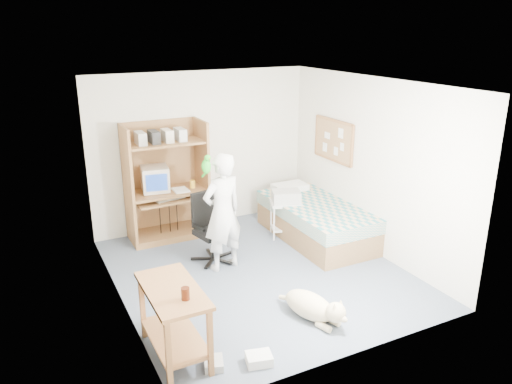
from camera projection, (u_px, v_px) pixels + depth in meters
floor at (259, 272)px, 6.71m from camera, size 4.00×4.00×0.00m
wall_back at (202, 150)px, 8.00m from camera, size 3.60×0.02×2.50m
wall_right at (371, 166)px, 7.08m from camera, size 0.02×4.00×2.50m
wall_left at (115, 206)px, 5.54m from camera, size 0.02×4.00×2.50m
ceiling at (259, 83)px, 5.91m from camera, size 3.60×4.00×0.02m
computer_hutch at (166, 186)px, 7.62m from camera, size 1.20×0.63×1.80m
bed at (315, 221)px, 7.69m from camera, size 1.02×2.02×0.66m
side_desk at (174, 312)px, 4.87m from camera, size 0.50×1.00×0.75m
corkboard at (333, 140)px, 7.77m from camera, size 0.04×0.94×0.66m
office_chair at (211, 237)px, 6.96m from camera, size 0.55×0.55×0.97m
person at (223, 212)px, 6.59m from camera, size 0.66×0.50×1.61m
parrot at (207, 165)px, 6.30m from camera, size 0.12×0.21×0.33m
dog at (313, 306)px, 5.59m from camera, size 0.50×0.95×0.37m
printer_cart at (286, 214)px, 7.75m from camera, size 0.57×0.52×0.56m
printer at (286, 197)px, 7.66m from camera, size 0.51×0.45×0.18m
crt_monitor at (155, 179)px, 7.51m from camera, size 0.45×0.47×0.37m
keyboard at (170, 198)px, 7.53m from camera, size 0.47×0.23×0.03m
pencil_cup at (192, 184)px, 7.71m from camera, size 0.08×0.08×0.12m
drink_glass at (185, 294)px, 4.58m from camera, size 0.08×0.08×0.12m
floor_box_a at (259, 359)px, 4.88m from camera, size 0.29×0.25×0.10m
floor_box_b at (214, 363)px, 4.83m from camera, size 0.24×0.27×0.08m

